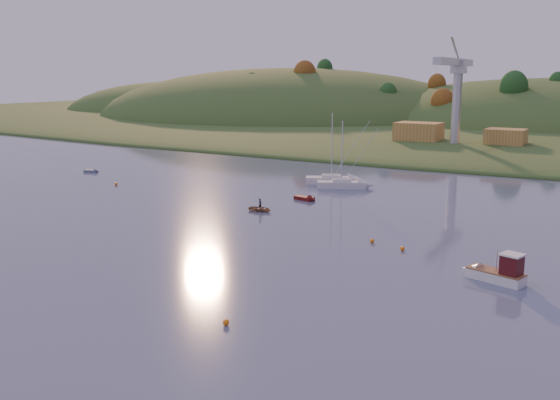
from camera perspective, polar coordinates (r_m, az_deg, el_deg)
The scene contains 23 objects.
ground at distance 54.89m, azimuth -21.68°, elevation -9.62°, with size 500.00×500.00×0.00m, color #3C4563.
far_shore at distance 264.87m, azimuth 21.36°, elevation 6.47°, with size 620.00×220.00×1.50m, color #2D5020.
shore_slope at distance 201.14m, azimuth 18.37°, elevation 5.37°, with size 640.00×150.00×7.00m, color #2D5020.
hill_left_far at distance 318.34m, azimuth -9.10°, elevation 7.79°, with size 120.00×100.00×32.00m, color #2D5020.
hill_left at distance 266.30m, azimuth 0.65°, elevation 7.27°, with size 170.00×140.00×44.00m, color #2D5020.
hill_center at distance 243.71m, azimuth 22.93°, elevation 6.00°, with size 140.00×120.00×36.00m, color #2D5020.
hillside_trees at distance 220.67m, azimuth 19.48°, elevation 5.78°, with size 280.00×50.00×32.00m, color #1C4F1E, non-canonical shape.
wharf at distance 158.18m, azimuth 16.88°, elevation 4.43°, with size 42.00×16.00×2.40m, color slate.
shed_west at distance 162.25m, azimuth 12.55°, elevation 6.09°, with size 11.00×8.00×4.80m, color olive.
shed_east at distance 158.17m, azimuth 19.94°, elevation 5.41°, with size 9.00×7.00×4.00m, color olive.
dock_crane at distance 154.42m, azimuth 15.80°, elevation 10.28°, with size 3.20×28.00×20.30m.
fishing_boat at distance 61.95m, azimuth 18.81°, elevation -6.19°, with size 6.46×3.60×3.94m.
sailboat_near at distance 110.59m, azimuth 4.72°, elevation 1.88°, with size 9.26×6.38×12.48m.
sailboat_far at distance 106.61m, azimuth 5.64°, elevation 1.48°, with size 8.48×5.84×11.42m.
canoe at distance 88.11m, azimuth -1.82°, elevation -0.80°, with size 2.48×3.47×0.72m, color #977653.
paddler at distance 88.03m, azimuth -1.82°, elevation -0.53°, with size 0.57×0.38×1.57m, color black.
red_tender at distance 95.68m, azimuth 2.56°, elevation 0.11°, with size 4.04×2.18×1.31m.
grey_dinghy at distance 129.15m, azimuth -16.68°, elevation 2.55°, with size 3.24×2.06×1.14m.
buoy_0 at distance 48.94m, azimuth -4.96°, elevation -11.08°, with size 0.50×0.50×0.50m, color orange.
buoy_1 at distance 69.76m, azimuth 11.13°, elevation -4.37°, with size 0.50×0.50×0.50m, color orange.
buoy_2 at distance 112.59m, azimuth -14.75°, elevation 1.43°, with size 0.50×0.50×0.50m, color orange.
buoy_3 at distance 112.92m, azimuth 2.84°, elevation 1.82°, with size 0.50×0.50×0.50m, color orange.
buoy_4 at distance 72.36m, azimuth 8.42°, elevation -3.71°, with size 0.50×0.50×0.50m, color orange.
Camera 1 is at (41.20, -30.96, 18.87)m, focal length 40.00 mm.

